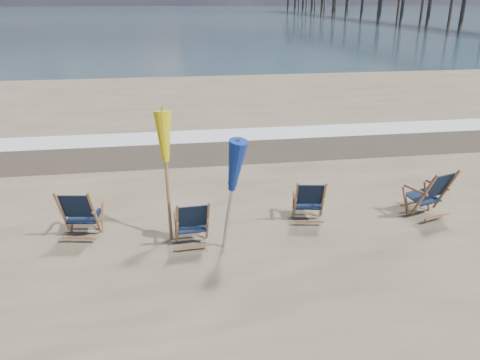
{
  "coord_description": "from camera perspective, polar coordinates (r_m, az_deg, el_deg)",
  "views": [
    {
      "loc": [
        -1.21,
        -5.49,
        3.94
      ],
      "look_at": [
        0.0,
        2.2,
        0.9
      ],
      "focal_mm": 35.0,
      "sensor_mm": 36.0,
      "label": 1
    }
  ],
  "objects": [
    {
      "name": "surf_foam",
      "position": [
        14.4,
        -3.8,
        5.41
      ],
      "size": [
        200.0,
        1.4,
        0.01
      ],
      "primitive_type": "cube",
      "color": "silver",
      "rests_on": "ground"
    },
    {
      "name": "beach_chair_0",
      "position": [
        8.38,
        -17.33,
        -4.02
      ],
      "size": [
        0.73,
        0.8,
        0.98
      ],
      "primitive_type": null,
      "rotation": [
        0.0,
        0.0,
        2.98
      ],
      "color": "black",
      "rests_on": "ground"
    },
    {
      "name": "wet_sand_strip",
      "position": [
        12.97,
        -3.18,
        3.62
      ],
      "size": [
        200.0,
        2.6,
        0.0
      ],
      "primitive_type": "cube",
      "color": "#42362A",
      "rests_on": "ground"
    },
    {
      "name": "beach_chair_2",
      "position": [
        8.73,
        10.1,
        -2.6
      ],
      "size": [
        0.68,
        0.74,
        0.9
      ],
      "primitive_type": null,
      "rotation": [
        0.0,
        0.0,
        2.96
      ],
      "color": "black",
      "rests_on": "ground"
    },
    {
      "name": "beach_chair_3",
      "position": [
        9.69,
        23.8,
        -1.3
      ],
      "size": [
        0.85,
        0.9,
        1.03
      ],
      "primitive_type": null,
      "rotation": [
        0.0,
        0.0,
        3.45
      ],
      "color": "black",
      "rests_on": "ground"
    },
    {
      "name": "beach_chair_1",
      "position": [
        7.83,
        -3.95,
        -5.19
      ],
      "size": [
        0.62,
        0.68,
        0.9
      ],
      "primitive_type": null,
      "rotation": [
        0.0,
        0.0,
        3.2
      ],
      "color": "black",
      "rests_on": "ground"
    },
    {
      "name": "umbrella_blue",
      "position": [
        7.3,
        -1.28,
        1.37
      ],
      "size": [
        0.3,
        0.3,
        1.96
      ],
      "color": "#A5A5AD",
      "rests_on": "ground"
    },
    {
      "name": "umbrella_yellow",
      "position": [
        7.81,
        -9.12,
        4.26
      ],
      "size": [
        0.3,
        0.3,
        2.21
      ],
      "color": "#946742",
      "rests_on": "ground"
    },
    {
      "name": "ocean",
      "position": [
        133.56,
        -8.96,
        19.42
      ],
      "size": [
        400.0,
        400.0,
        0.0
      ],
      "primitive_type": "plane",
      "color": "#314752",
      "rests_on": "ground"
    }
  ]
}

